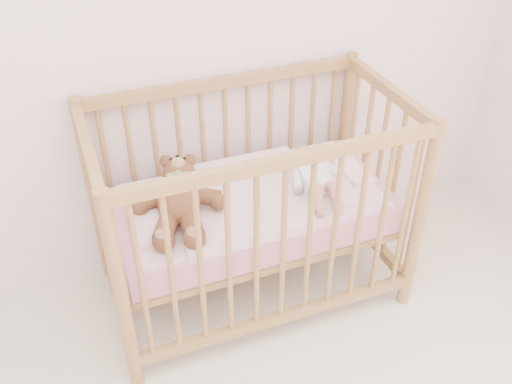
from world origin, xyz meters
name	(u,v)px	position (x,y,z in m)	size (l,w,h in m)	color
wall_back	(107,3)	(0.00, 2.00, 1.35)	(4.00, 0.02, 2.70)	white
crib	(252,207)	(0.46, 1.60, 0.50)	(1.36, 0.76, 1.00)	#9C6C42
mattress	(252,210)	(0.46, 1.60, 0.49)	(1.22, 0.62, 0.13)	pink
blanket	(252,197)	(0.46, 1.60, 0.56)	(1.10, 0.58, 0.06)	#EBA2B0
baby	(314,172)	(0.74, 1.58, 0.64)	(0.24, 0.49, 0.12)	white
teddy_bear	(179,200)	(0.12, 1.58, 0.65)	(0.41, 0.58, 0.16)	brown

